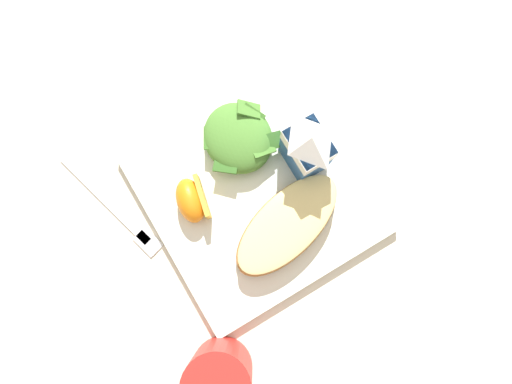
% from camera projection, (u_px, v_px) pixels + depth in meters
% --- Properties ---
extents(ground, '(3.00, 3.00, 0.00)m').
position_uv_depth(ground, '(256.00, 195.00, 0.64)').
color(ground, beige).
extents(white_plate, '(0.28, 0.28, 0.02)m').
position_uv_depth(white_plate, '(256.00, 194.00, 0.63)').
color(white_plate, white).
rests_on(white_plate, ground).
extents(cheesy_pizza_bread, '(0.12, 0.18, 0.04)m').
position_uv_depth(cheesy_pizza_bread, '(287.00, 225.00, 0.60)').
color(cheesy_pizza_bread, '#A87038').
rests_on(cheesy_pizza_bread, white_plate).
extents(green_salad_pile, '(0.10, 0.10, 0.05)m').
position_uv_depth(green_salad_pile, '(238.00, 138.00, 0.61)').
color(green_salad_pile, '#4C8433').
rests_on(green_salad_pile, white_plate).
extents(milk_carton, '(0.06, 0.05, 0.11)m').
position_uv_depth(milk_carton, '(307.00, 148.00, 0.57)').
color(milk_carton, '#23569E').
rests_on(milk_carton, white_plate).
extents(orange_wedge_front, '(0.07, 0.05, 0.04)m').
position_uv_depth(orange_wedge_front, '(192.00, 200.00, 0.60)').
color(orange_wedge_front, orange).
rests_on(orange_wedge_front, white_plate).
extents(metal_fork, '(0.19, 0.07, 0.01)m').
position_uv_depth(metal_fork, '(118.00, 212.00, 0.63)').
color(metal_fork, silver).
rests_on(metal_fork, ground).
extents(drinking_red_cup, '(0.08, 0.08, 0.11)m').
position_uv_depth(drinking_red_cup, '(219.00, 377.00, 0.55)').
color(drinking_red_cup, red).
rests_on(drinking_red_cup, ground).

